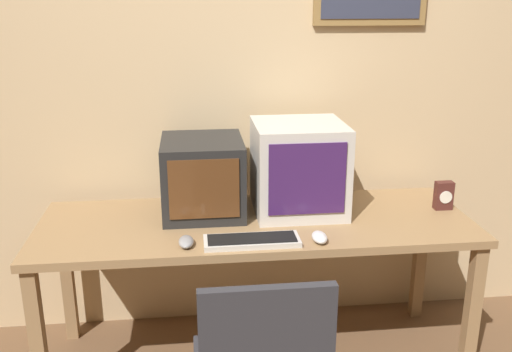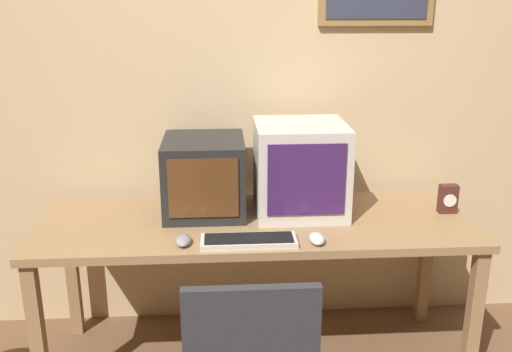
# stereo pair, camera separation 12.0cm
# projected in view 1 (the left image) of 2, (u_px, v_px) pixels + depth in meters

# --- Properties ---
(wall_back) EXTENTS (8.00, 0.08, 2.60)m
(wall_back) POSITION_uv_depth(u_px,v_px,m) (246.00, 77.00, 2.81)
(wall_back) COLOR #D1B284
(wall_back) RESTS_ON ground_plane
(desk) EXTENTS (1.93, 0.68, 0.73)m
(desk) POSITION_uv_depth(u_px,v_px,m) (256.00, 235.00, 2.58)
(desk) COLOR #99754C
(desk) RESTS_ON ground_plane
(monitor_left) EXTENTS (0.37, 0.41, 0.34)m
(monitor_left) POSITION_uv_depth(u_px,v_px,m) (203.00, 176.00, 2.61)
(monitor_left) COLOR black
(monitor_left) RESTS_ON desk
(monitor_right) EXTENTS (0.41, 0.40, 0.42)m
(monitor_right) POSITION_uv_depth(u_px,v_px,m) (299.00, 168.00, 2.62)
(monitor_right) COLOR beige
(monitor_right) RESTS_ON desk
(keyboard_main) EXTENTS (0.39, 0.13, 0.03)m
(keyboard_main) POSITION_uv_depth(u_px,v_px,m) (252.00, 241.00, 2.31)
(keyboard_main) COLOR beige
(keyboard_main) RESTS_ON desk
(mouse_near_keyboard) EXTENTS (0.06, 0.11, 0.04)m
(mouse_near_keyboard) POSITION_uv_depth(u_px,v_px,m) (320.00, 237.00, 2.33)
(mouse_near_keyboard) COLOR silver
(mouse_near_keyboard) RESTS_ON desk
(mouse_far_corner) EXTENTS (0.06, 0.11, 0.03)m
(mouse_far_corner) POSITION_uv_depth(u_px,v_px,m) (186.00, 242.00, 2.29)
(mouse_far_corner) COLOR gray
(mouse_far_corner) RESTS_ON desk
(desk_clock) EXTENTS (0.08, 0.05, 0.13)m
(desk_clock) POSITION_uv_depth(u_px,v_px,m) (444.00, 196.00, 2.67)
(desk_clock) COLOR #4C231E
(desk_clock) RESTS_ON desk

